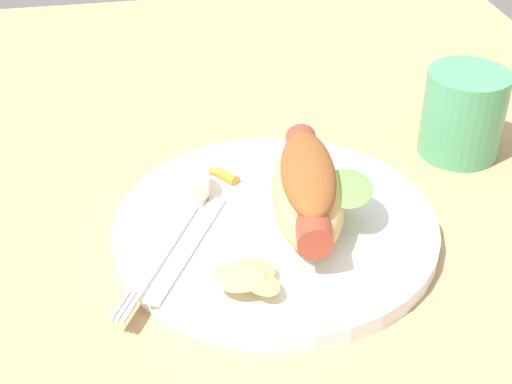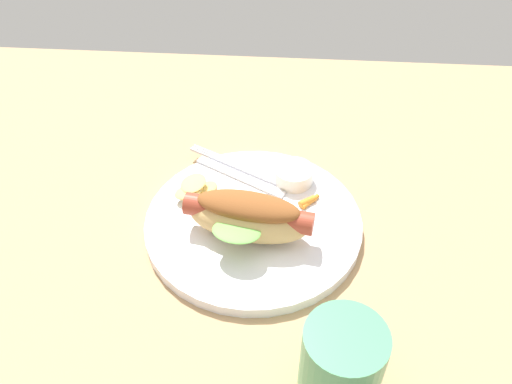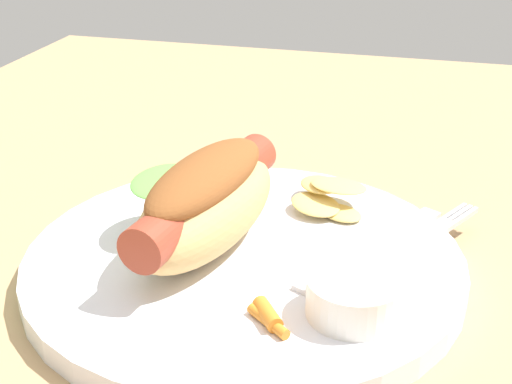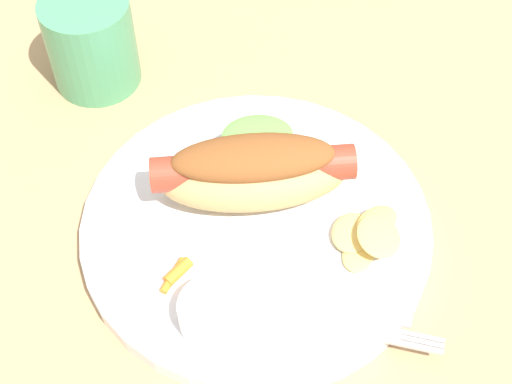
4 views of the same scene
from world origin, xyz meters
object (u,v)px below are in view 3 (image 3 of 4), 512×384
(knife, at_px, (373,248))
(carrot_garnish, at_px, (268,317))
(sauce_ramekin, at_px, (354,297))
(chips_pile, at_px, (328,195))
(hot_dog, at_px, (206,200))
(fork, at_px, (406,250))
(plate, at_px, (244,263))

(knife, relative_size, carrot_garnish, 4.92)
(sauce_ramekin, xyz_separation_m, chips_pile, (0.13, 0.04, -0.00))
(hot_dog, xyz_separation_m, chips_pile, (0.08, -0.07, -0.02))
(fork, relative_size, chips_pile, 2.20)
(plate, distance_m, fork, 0.11)
(carrot_garnish, bearing_deg, hot_dog, 38.67)
(fork, height_order, chips_pile, chips_pile)
(sauce_ramekin, distance_m, fork, 0.08)
(sauce_ramekin, bearing_deg, chips_pile, 16.26)
(plate, distance_m, knife, 0.09)
(sauce_ramekin, height_order, fork, sauce_ramekin)
(chips_pile, distance_m, carrot_garnish, 0.15)
(knife, height_order, chips_pile, chips_pile)
(chips_pile, height_order, carrot_garnish, chips_pile)
(chips_pile, bearing_deg, knife, -143.99)
(chips_pile, bearing_deg, carrot_garnish, 177.54)
(fork, bearing_deg, sauce_ramekin, -168.48)
(plate, relative_size, knife, 1.96)
(sauce_ramekin, xyz_separation_m, carrot_garnish, (-0.02, 0.05, -0.01))
(carrot_garnish, bearing_deg, plate, 25.54)
(carrot_garnish, bearing_deg, sauce_ramekin, -64.76)
(fork, relative_size, carrot_garnish, 5.10)
(plate, relative_size, fork, 1.89)
(fork, bearing_deg, chips_pile, 77.52)
(knife, bearing_deg, fork, -53.98)
(hot_dog, bearing_deg, chips_pile, -32.78)
(fork, distance_m, knife, 0.02)
(plate, xyz_separation_m, sauce_ramekin, (-0.05, -0.08, 0.02))
(sauce_ramekin, distance_m, carrot_garnish, 0.05)
(hot_dog, relative_size, fork, 1.09)
(plate, xyz_separation_m, hot_dog, (0.00, 0.03, 0.04))
(plate, height_order, fork, fork)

